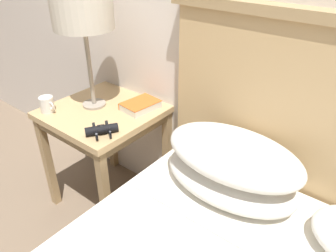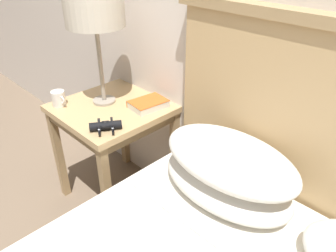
{
  "view_description": "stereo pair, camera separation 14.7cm",
  "coord_description": "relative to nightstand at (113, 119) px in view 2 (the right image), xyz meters",
  "views": [
    {
      "loc": [
        0.8,
        -0.23,
        1.51
      ],
      "look_at": [
        0.01,
        0.76,
        0.76
      ],
      "focal_mm": 35.0,
      "sensor_mm": 36.0,
      "label": 1
    },
    {
      "loc": [
        0.91,
        -0.13,
        1.51
      ],
      "look_at": [
        0.01,
        0.76,
        0.76
      ],
      "focal_mm": 35.0,
      "sensor_mm": 36.0,
      "label": 2
    }
  ],
  "objects": [
    {
      "name": "coffee_mug",
      "position": [
        -0.21,
        -0.21,
        0.13
      ],
      "size": [
        0.1,
        0.08,
        0.08
      ],
      "color": "silver",
      "rests_on": "nightstand"
    },
    {
      "name": "binoculars_pair",
      "position": [
        0.2,
        -0.18,
        0.11
      ],
      "size": [
        0.16,
        0.16,
        0.05
      ],
      "color": "black",
      "rests_on": "nightstand"
    },
    {
      "name": "book_on_nightstand",
      "position": [
        0.16,
        0.14,
        0.11
      ],
      "size": [
        0.17,
        0.21,
        0.04
      ],
      "color": "silver",
      "rests_on": "nightstand"
    },
    {
      "name": "table_lamp",
      "position": [
        -0.07,
        0.0,
        0.61
      ],
      "size": [
        0.31,
        0.31,
        0.63
      ],
      "color": "gray",
      "rests_on": "nightstand"
    },
    {
      "name": "nightstand",
      "position": [
        0.0,
        0.0,
        0.0
      ],
      "size": [
        0.58,
        0.58,
        0.66
      ],
      "color": "tan",
      "rests_on": "ground_plane"
    }
  ]
}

